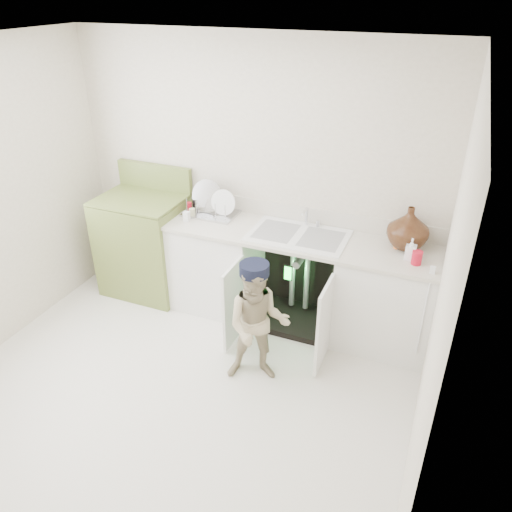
{
  "coord_description": "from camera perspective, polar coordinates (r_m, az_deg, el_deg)",
  "views": [
    {
      "loc": [
        1.68,
        -2.51,
        2.84
      ],
      "look_at": [
        0.36,
        0.7,
        0.91
      ],
      "focal_mm": 35.0,
      "sensor_mm": 36.0,
      "label": 1
    }
  ],
  "objects": [
    {
      "name": "ground",
      "position": [
        4.14,
        -8.59,
        -14.65
      ],
      "size": [
        3.5,
        3.5,
        0.0
      ],
      "primitive_type": "plane",
      "color": "beige",
      "rests_on": "ground"
    },
    {
      "name": "avocado_stove",
      "position": [
        5.14,
        -12.51,
        1.43
      ],
      "size": [
        0.81,
        0.65,
        1.26
      ],
      "color": "olive",
      "rests_on": "ground"
    },
    {
      "name": "room_shell",
      "position": [
        3.41,
        -10.11,
        0.77
      ],
      "size": [
        6.0,
        5.5,
        1.26
      ],
      "color": "beige",
      "rests_on": "ground"
    },
    {
      "name": "counter_run",
      "position": [
        4.54,
        5.08,
        -2.42
      ],
      "size": [
        2.44,
        1.02,
        1.25
      ],
      "color": "white",
      "rests_on": "ground"
    },
    {
      "name": "repair_worker",
      "position": [
        3.87,
        0.21,
        -7.71
      ],
      "size": [
        0.6,
        0.77,
        1.04
      ],
      "rotation": [
        0.0,
        0.0,
        0.35
      ],
      "color": "tan",
      "rests_on": "ground"
    }
  ]
}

